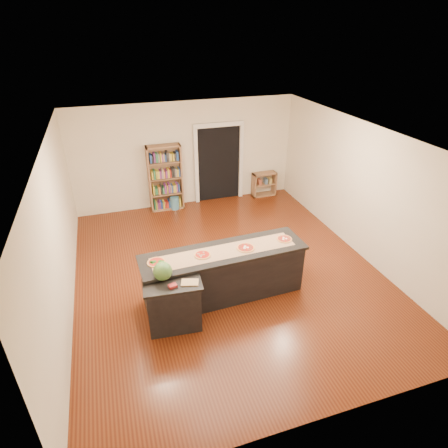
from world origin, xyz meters
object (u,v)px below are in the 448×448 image
object	(u,v)px
low_shelf	(264,184)
waste_bin	(175,203)
bookshelf	(165,178)
kitchen_island	(224,274)
watermelon	(163,271)
side_counter	(174,302)

from	to	relation	value
low_shelf	waste_bin	world-z (taller)	low_shelf
bookshelf	waste_bin	xyz separation A→B (m)	(0.18, -0.10, -0.71)
kitchen_island	bookshelf	size ratio (longest dim) A/B	1.68
bookshelf	low_shelf	distance (m)	2.92
waste_bin	watermelon	distance (m)	4.50
side_counter	low_shelf	world-z (taller)	side_counter
waste_bin	watermelon	bearing A→B (deg)	-102.98
low_shelf	watermelon	bearing A→B (deg)	-129.84
bookshelf	watermelon	distance (m)	4.47
watermelon	waste_bin	bearing A→B (deg)	77.02
kitchen_island	low_shelf	distance (m)	4.75
kitchen_island	bookshelf	world-z (taller)	bookshelf
side_counter	low_shelf	size ratio (longest dim) A/B	1.33
kitchen_island	side_counter	size ratio (longest dim) A/B	3.22
kitchen_island	side_counter	world-z (taller)	kitchen_island
side_counter	low_shelf	distance (m)	5.72
side_counter	waste_bin	world-z (taller)	side_counter
kitchen_island	watermelon	size ratio (longest dim) A/B	9.79
low_shelf	waste_bin	size ratio (longest dim) A/B	2.00
side_counter	watermelon	bearing A→B (deg)	152.90
watermelon	side_counter	bearing A→B (deg)	-32.31
waste_bin	bookshelf	bearing A→B (deg)	151.59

